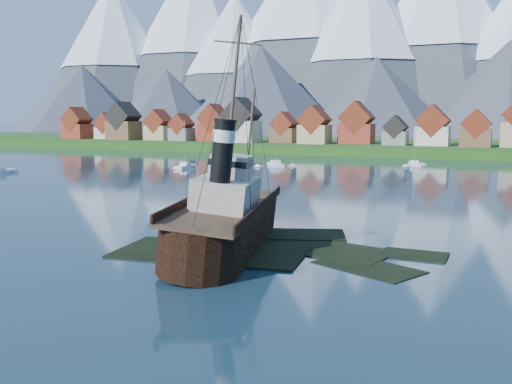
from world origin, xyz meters
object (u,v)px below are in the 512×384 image
at_px(sailboat_b, 185,167).
at_px(sailboat_e, 414,165).
at_px(sailboat_c, 275,165).
at_px(tugboat_wreck, 231,218).

height_order(sailboat_b, sailboat_e, sailboat_b).
xyz_separation_m(sailboat_b, sailboat_c, (18.93, 13.74, 0.00)).
height_order(tugboat_wreck, sailboat_b, tugboat_wreck).
distance_m(tugboat_wreck, sailboat_c, 91.66).
distance_m(sailboat_b, sailboat_c, 23.39).
bearing_deg(sailboat_e, sailboat_b, -162.97).
relative_size(sailboat_b, sailboat_c, 0.95).
bearing_deg(tugboat_wreck, sailboat_b, 110.14).
bearing_deg(sailboat_c, sailboat_b, -177.44).
bearing_deg(sailboat_e, sailboat_c, -166.03).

